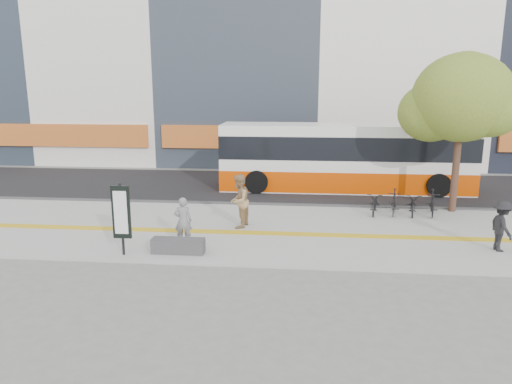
# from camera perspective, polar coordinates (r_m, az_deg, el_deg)

# --- Properties ---
(ground) EXTENTS (120.00, 120.00, 0.00)m
(ground) POSITION_cam_1_polar(r_m,az_deg,el_deg) (15.42, 1.27, -6.41)
(ground) COLOR #63635E
(ground) RESTS_ON ground
(sidewalk) EXTENTS (40.00, 7.00, 0.08)m
(sidewalk) POSITION_cam_1_polar(r_m,az_deg,el_deg) (16.83, 1.65, -4.62)
(sidewalk) COLOR gray
(sidewalk) RESTS_ON ground
(tactile_strip) EXTENTS (40.00, 0.45, 0.01)m
(tactile_strip) POSITION_cam_1_polar(r_m,az_deg,el_deg) (16.34, 1.53, -4.98)
(tactile_strip) COLOR gold
(tactile_strip) RESTS_ON sidewalk
(street) EXTENTS (40.00, 8.00, 0.06)m
(street) POSITION_cam_1_polar(r_m,az_deg,el_deg) (24.09, 2.87, 0.66)
(street) COLOR black
(street) RESTS_ON ground
(curb) EXTENTS (40.00, 0.25, 0.14)m
(curb) POSITION_cam_1_polar(r_m,az_deg,el_deg) (20.19, 2.33, -1.59)
(curb) COLOR #3C3C3F
(curb) RESTS_ON ground
(bench) EXTENTS (1.60, 0.45, 0.45)m
(bench) POSITION_cam_1_polar(r_m,az_deg,el_deg) (14.62, -9.37, -6.41)
(bench) COLOR #3C3C3F
(bench) RESTS_ON sidewalk
(signboard) EXTENTS (0.55, 0.10, 2.20)m
(signboard) POSITION_cam_1_polar(r_m,az_deg,el_deg) (14.53, -15.94, -2.48)
(signboard) COLOR black
(signboard) RESTS_ON sidewalk
(street_tree) EXTENTS (4.40, 3.80, 6.31)m
(street_tree) POSITION_cam_1_polar(r_m,az_deg,el_deg) (20.31, 23.43, 10.17)
(street_tree) COLOR #3A241A
(street_tree) RESTS_ON sidewalk
(bus) EXTENTS (11.94, 2.83, 3.18)m
(bus) POSITION_cam_1_polar(r_m,az_deg,el_deg) (23.39, 10.61, 3.90)
(bus) COLOR white
(bus) RESTS_ON street
(bicycle_row) EXTENTS (3.05, 1.74, 0.97)m
(bicycle_row) POSITION_cam_1_polar(r_m,az_deg,el_deg) (19.50, 17.27, -1.26)
(bicycle_row) COLOR black
(bicycle_row) RESTS_ON sidewalk
(seated_woman) EXTENTS (0.62, 0.46, 1.54)m
(seated_woman) POSITION_cam_1_polar(r_m,az_deg,el_deg) (15.22, -8.78, -3.46)
(seated_woman) COLOR black
(seated_woman) RESTS_ON sidewalk
(pedestrian_tan) EXTENTS (0.91, 1.07, 1.93)m
(pedestrian_tan) POSITION_cam_1_polar(r_m,az_deg,el_deg) (16.81, -2.07, -1.09)
(pedestrian_tan) COLOR #9D7B52
(pedestrian_tan) RESTS_ON sidewalk
(pedestrian_dark) EXTENTS (0.69, 1.08, 1.57)m
(pedestrian_dark) POSITION_cam_1_polar(r_m,az_deg,el_deg) (16.28, 27.50, -3.66)
(pedestrian_dark) COLOR black
(pedestrian_dark) RESTS_ON sidewalk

